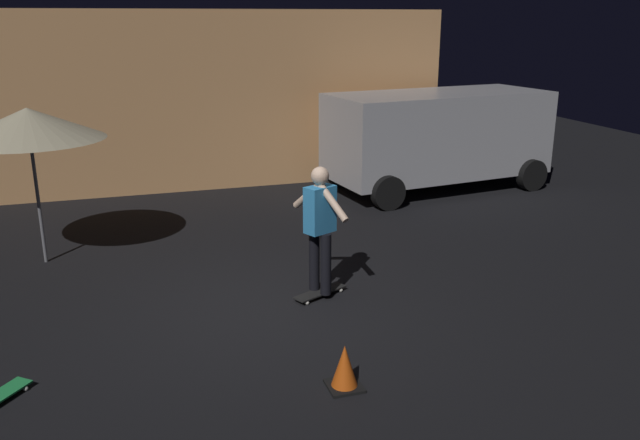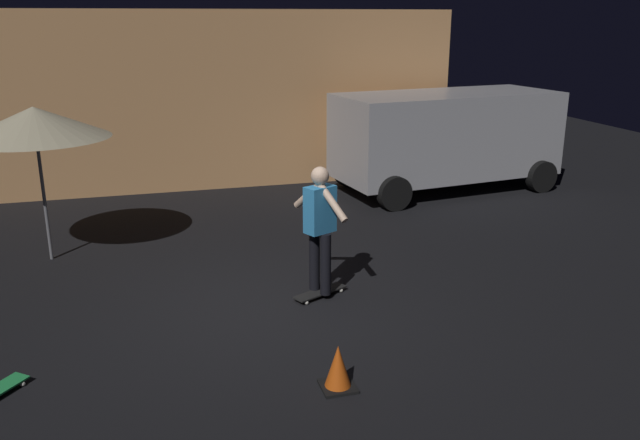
{
  "view_description": "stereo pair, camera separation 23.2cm",
  "coord_description": "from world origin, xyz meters",
  "views": [
    {
      "loc": [
        -1.63,
        -7.36,
        3.51
      ],
      "look_at": [
        0.74,
        0.22,
        1.05
      ],
      "focal_mm": 36.87,
      "sensor_mm": 36.0,
      "label": 1
    },
    {
      "loc": [
        -1.41,
        -7.43,
        3.51
      ],
      "look_at": [
        0.74,
        0.22,
        1.05
      ],
      "focal_mm": 36.87,
      "sensor_mm": 36.0,
      "label": 2
    }
  ],
  "objects": [
    {
      "name": "ground_plane",
      "position": [
        0.0,
        0.0,
        0.0
      ],
      "size": [
        28.0,
        28.0,
        0.0
      ],
      "primitive_type": "plane",
      "color": "black"
    },
    {
      "name": "traffic_cone",
      "position": [
        0.31,
        -1.97,
        0.21
      ],
      "size": [
        0.34,
        0.34,
        0.46
      ],
      "color": "black",
      "rests_on": "ground_plane"
    },
    {
      "name": "parked_van",
      "position": [
        4.81,
        4.93,
        1.16
      ],
      "size": [
        4.81,
        2.72,
        2.03
      ],
      "color": "#B2B2B7",
      "rests_on": "ground_plane"
    },
    {
      "name": "skateboard_ridden",
      "position": [
        0.74,
        0.22,
        0.06
      ],
      "size": [
        0.79,
        0.51,
        0.07
      ],
      "color": "black",
      "rests_on": "ground_plane"
    },
    {
      "name": "skater",
      "position": [
        0.74,
        0.22,
        1.04
      ],
      "size": [
        0.5,
        0.93,
        1.67
      ],
      "color": "black",
      "rests_on": "skateboard_ridden"
    },
    {
      "name": "patio_umbrella",
      "position": [
        -2.8,
        2.66,
        2.07
      ],
      "size": [
        2.1,
        2.1,
        2.3
      ],
      "color": "slate",
      "rests_on": "ground_plane"
    },
    {
      "name": "low_building",
      "position": [
        -0.1,
        7.79,
        1.83
      ],
      "size": [
        11.04,
        3.11,
        3.67
      ],
      "color": "tan",
      "rests_on": "ground_plane"
    }
  ]
}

